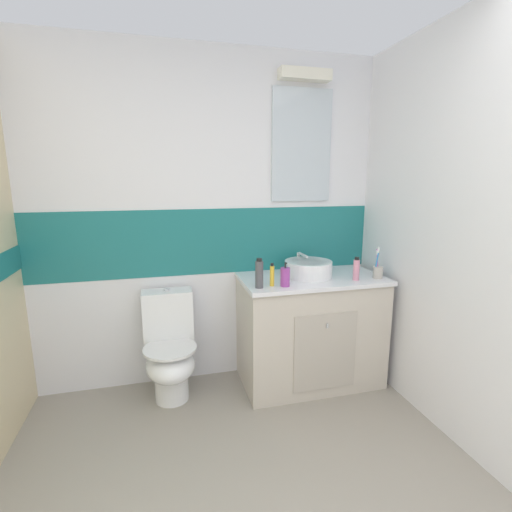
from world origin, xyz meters
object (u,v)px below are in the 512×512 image
at_px(deodorant_spray_can, 356,269).
at_px(shampoo_bottle_tall, 259,274).
at_px(soap_dispenser, 285,277).
at_px(toilet, 170,350).
at_px(sink_basin, 308,268).
at_px(toothbrush_cup, 378,271).
at_px(toothpaste_tube_upright, 272,275).

xyz_separation_m(deodorant_spray_can, shampoo_bottle_tall, (-0.73, -0.01, 0.02)).
relative_size(deodorant_spray_can, shampoo_bottle_tall, 0.83).
xyz_separation_m(soap_dispenser, deodorant_spray_can, (0.55, 0.02, 0.01)).
height_order(toilet, soap_dispenser, soap_dispenser).
height_order(sink_basin, deodorant_spray_can, deodorant_spray_can).
bearing_deg(toilet, toothbrush_cup, -7.58).
xyz_separation_m(toilet, soap_dispenser, (0.79, -0.23, 0.55)).
height_order(toothbrush_cup, shampoo_bottle_tall, toothbrush_cup).
bearing_deg(toothpaste_tube_upright, toilet, 163.70).
bearing_deg(sink_basin, deodorant_spray_can, -31.40).
relative_size(soap_dispenser, deodorant_spray_can, 1.00).
distance_m(shampoo_bottle_tall, toothpaste_tube_upright, 0.10).
relative_size(sink_basin, toilet, 0.51).
distance_m(toothbrush_cup, shampoo_bottle_tall, 0.92).
relative_size(toilet, shampoo_bottle_tall, 3.86).
bearing_deg(shampoo_bottle_tall, sink_basin, 24.34).
bearing_deg(deodorant_spray_can, toothpaste_tube_upright, 179.38).
distance_m(sink_basin, deodorant_spray_can, 0.35).
bearing_deg(toilet, deodorant_spray_can, -9.00).
relative_size(soap_dispenser, toothpaste_tube_upright, 1.06).
distance_m(deodorant_spray_can, toothpaste_tube_upright, 0.64).
xyz_separation_m(toothbrush_cup, toothpaste_tube_upright, (-0.82, -0.00, 0.02)).
height_order(toilet, deodorant_spray_can, deodorant_spray_can).
distance_m(soap_dispenser, deodorant_spray_can, 0.55).
height_order(toothbrush_cup, soap_dispenser, toothbrush_cup).
bearing_deg(toilet, toothpaste_tube_upright, -16.30).
relative_size(toilet, toothbrush_cup, 3.42).
bearing_deg(deodorant_spray_can, soap_dispenser, -177.85).
relative_size(toothbrush_cup, deodorant_spray_can, 1.35).
xyz_separation_m(toilet, toothpaste_tube_upright, (0.70, -0.20, 0.56)).
height_order(deodorant_spray_can, shampoo_bottle_tall, shampoo_bottle_tall).
distance_m(sink_basin, toothpaste_tube_upright, 0.38).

